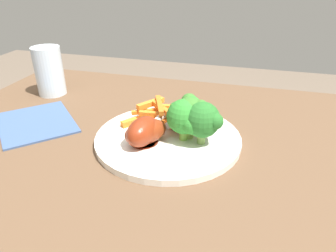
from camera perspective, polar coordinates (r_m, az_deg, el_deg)
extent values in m
cube|color=brown|center=(0.56, 6.71, -6.31)|extent=(1.14, 0.72, 0.03)
cylinder|color=#443122|center=(1.17, -17.49, -9.32)|extent=(0.06, 0.06, 0.71)
cylinder|color=white|center=(0.58, 0.00, -2.28)|extent=(0.27, 0.27, 0.01)
cylinder|color=#7CA851|center=(0.55, 6.13, -2.08)|extent=(0.01, 0.01, 0.02)
sphere|color=#256625|center=(0.53, 6.31, 1.15)|extent=(0.06, 0.06, 0.06)
sphere|color=#256625|center=(0.52, 8.63, 0.85)|extent=(0.03, 0.03, 0.03)
sphere|color=#256625|center=(0.55, 7.17, 2.17)|extent=(0.03, 0.03, 0.03)
sphere|color=#256625|center=(0.54, 4.33, 2.86)|extent=(0.02, 0.02, 0.02)
sphere|color=#256625|center=(0.55, 7.62, 2.25)|extent=(0.02, 0.02, 0.02)
sphere|color=#256625|center=(0.54, 3.87, 2.21)|extent=(0.03, 0.03, 0.03)
sphere|color=#256625|center=(0.55, 4.77, 2.62)|extent=(0.03, 0.03, 0.03)
cylinder|color=#88BE49|center=(0.56, 2.86, -1.42)|extent=(0.01, 0.01, 0.02)
sphere|color=#2C802B|center=(0.54, 2.94, 1.75)|extent=(0.06, 0.06, 0.06)
sphere|color=#2C802B|center=(0.55, 1.44, 3.24)|extent=(0.02, 0.02, 0.02)
sphere|color=#2C802B|center=(0.55, 4.55, 3.85)|extent=(0.03, 0.03, 0.03)
sphere|color=#2C802B|center=(0.55, 4.60, 2.84)|extent=(0.02, 0.02, 0.02)
sphere|color=#2C802B|center=(0.53, 4.25, 0.23)|extent=(0.03, 0.03, 0.03)
sphere|color=#2C802B|center=(0.54, 4.83, 1.39)|extent=(0.02, 0.02, 0.02)
sphere|color=#2C802B|center=(0.53, 4.04, 0.36)|extent=(0.03, 0.03, 0.03)
cylinder|color=#92A74B|center=(0.56, 3.90, -0.97)|extent=(0.01, 0.01, 0.03)
sphere|color=#356F28|center=(0.55, 4.02, 2.25)|extent=(0.06, 0.06, 0.06)
sphere|color=#356F28|center=(0.53, 3.19, 1.39)|extent=(0.02, 0.02, 0.02)
sphere|color=#356F28|center=(0.54, 5.99, 3.42)|extent=(0.03, 0.03, 0.03)
sphere|color=#356F28|center=(0.55, 2.20, 2.91)|extent=(0.03, 0.03, 0.03)
sphere|color=#356F28|center=(0.56, 3.91, 4.51)|extent=(0.03, 0.03, 0.03)
sphere|color=#356F28|center=(0.56, 5.42, 2.39)|extent=(0.03, 0.03, 0.03)
cube|color=orange|center=(0.62, -0.92, 1.01)|extent=(0.06, 0.08, 0.01)
cube|color=orange|center=(0.61, 2.04, 1.73)|extent=(0.08, 0.05, 0.01)
cube|color=orange|center=(0.62, -0.79, 1.83)|extent=(0.11, 0.02, 0.01)
cube|color=orange|center=(0.61, -0.86, 1.99)|extent=(0.08, 0.03, 0.01)
cube|color=orange|center=(0.62, -5.23, 1.16)|extent=(0.06, 0.07, 0.01)
cube|color=orange|center=(0.60, -2.85, 1.06)|extent=(0.05, 0.08, 0.01)
cube|color=#C3661E|center=(0.61, -1.56, 3.86)|extent=(0.04, 0.08, 0.01)
cube|color=orange|center=(0.61, -0.92, 3.08)|extent=(0.06, 0.06, 0.01)
cube|color=orange|center=(0.63, -2.26, 2.93)|extent=(0.09, 0.06, 0.01)
cube|color=orange|center=(0.62, -1.06, 1.01)|extent=(0.08, 0.04, 0.01)
cube|color=orange|center=(0.60, -1.06, 2.03)|extent=(0.09, 0.02, 0.01)
cube|color=orange|center=(0.64, -3.21, 4.15)|extent=(0.04, 0.06, 0.01)
cube|color=orange|center=(0.59, -0.35, 0.65)|extent=(0.11, 0.05, 0.01)
cube|color=orange|center=(0.61, 1.66, 3.49)|extent=(0.08, 0.03, 0.01)
cylinder|color=#5A180B|center=(0.55, -4.55, -3.12)|extent=(0.04, 0.04, 0.00)
ellipsoid|color=maroon|center=(0.54, -4.64, -0.99)|extent=(0.06, 0.08, 0.05)
cylinder|color=beige|center=(0.59, -1.65, 1.38)|extent=(0.02, 0.04, 0.01)
sphere|color=silver|center=(0.60, -0.84, 2.08)|extent=(0.02, 0.02, 0.02)
cylinder|color=#571A0B|center=(0.55, -4.04, -2.92)|extent=(0.04, 0.04, 0.00)
ellipsoid|color=maroon|center=(0.54, -4.11, -1.09)|extent=(0.09, 0.09, 0.04)
cylinder|color=beige|center=(0.58, 1.08, 0.46)|extent=(0.03, 0.03, 0.01)
sphere|color=silver|center=(0.58, 2.43, 0.91)|extent=(0.02, 0.02, 0.02)
cylinder|color=silver|center=(0.83, -20.99, 9.40)|extent=(0.07, 0.07, 0.12)
cube|color=#3D5684|center=(0.70, -23.05, 0.59)|extent=(0.22, 0.22, 0.00)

